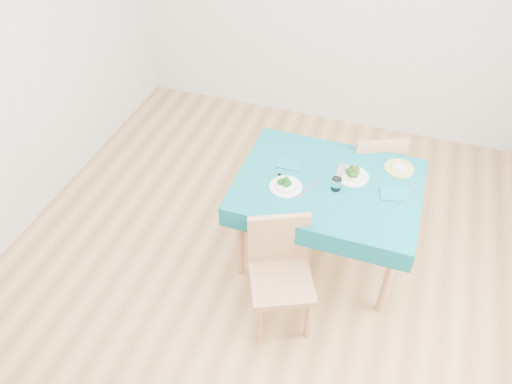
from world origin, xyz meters
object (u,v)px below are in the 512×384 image
(bowl_far, at_px, (353,173))
(table, at_px, (324,220))
(side_plate, at_px, (399,168))
(chair_far, at_px, (370,163))
(bowl_near, at_px, (286,184))
(chair_near, at_px, (282,273))

(bowl_far, bearing_deg, table, -139.82)
(table, distance_m, bowl_far, 0.45)
(side_plate, bearing_deg, table, -144.65)
(bowl_far, relative_size, side_plate, 1.08)
(bowl_far, xyz_separation_m, side_plate, (0.31, 0.20, -0.03))
(chair_far, relative_size, bowl_far, 4.18)
(side_plate, bearing_deg, bowl_far, -147.10)
(bowl_near, height_order, bowl_far, bowl_far)
(chair_near, xyz_separation_m, bowl_near, (-0.14, 0.54, 0.28))
(chair_near, height_order, side_plate, chair_near)
(table, distance_m, chair_near, 0.71)
(table, relative_size, side_plate, 5.93)
(chair_near, relative_size, bowl_far, 4.36)
(chair_near, height_order, bowl_far, chair_near)
(chair_far, relative_size, bowl_near, 4.25)
(chair_far, bearing_deg, chair_near, 51.04)
(table, xyz_separation_m, bowl_near, (-0.28, -0.14, 0.41))
(chair_near, bearing_deg, bowl_near, 79.97)
(bowl_near, distance_m, side_plate, 0.86)
(chair_near, distance_m, chair_far, 1.38)
(table, height_order, bowl_near, bowl_near)
(chair_near, bearing_deg, chair_far, 50.25)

